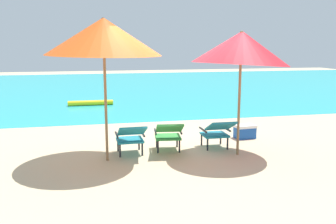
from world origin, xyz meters
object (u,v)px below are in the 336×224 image
(lounge_chair_center, at_px, (169,133))
(beach_umbrella_left, at_px, (104,37))
(lounge_chair_right, at_px, (217,131))
(lounge_chair_left, at_px, (131,136))
(swim_buoy, at_px, (91,103))
(cooler_box, at_px, (245,131))
(beach_umbrella_right, at_px, (241,48))

(lounge_chair_center, relative_size, beach_umbrella_left, 0.31)
(lounge_chair_right, bearing_deg, lounge_chair_left, -178.44)
(lounge_chair_right, xyz_separation_m, beach_umbrella_left, (-2.29, -0.24, 1.91))
(swim_buoy, xyz_separation_m, cooler_box, (3.49, -5.58, 0.06))
(swim_buoy, xyz_separation_m, beach_umbrella_left, (0.23, -6.59, 2.22))
(swim_buoy, height_order, beach_umbrella_left, beach_umbrella_left)
(swim_buoy, height_order, lounge_chair_left, lounge_chair_left)
(cooler_box, bearing_deg, lounge_chair_right, -141.45)
(lounge_chair_left, xyz_separation_m, beach_umbrella_left, (-0.48, -0.20, 1.91))
(lounge_chair_left, relative_size, beach_umbrella_right, 0.35)
(beach_umbrella_left, relative_size, cooler_box, 5.98)
(lounge_chair_center, bearing_deg, beach_umbrella_right, -18.77)
(swim_buoy, distance_m, beach_umbrella_right, 7.59)
(lounge_chair_center, distance_m, beach_umbrella_right, 2.20)
(lounge_chair_center, distance_m, lounge_chair_right, 1.04)
(swim_buoy, xyz_separation_m, lounge_chair_center, (1.49, -6.32, 0.31))
(lounge_chair_left, bearing_deg, lounge_chair_center, 5.85)
(swim_buoy, relative_size, lounge_chair_right, 1.82)
(lounge_chair_right, bearing_deg, cooler_box, 38.55)
(beach_umbrella_right, xyz_separation_m, cooler_box, (0.68, 1.19, -1.95))
(lounge_chair_center, xyz_separation_m, lounge_chair_right, (1.04, -0.03, 0.00))
(lounge_chair_center, bearing_deg, beach_umbrella_left, -167.64)
(beach_umbrella_right, height_order, cooler_box, beach_umbrella_right)
(lounge_chair_left, distance_m, beach_umbrella_right, 2.73)
(beach_umbrella_right, bearing_deg, lounge_chair_right, 124.06)
(lounge_chair_center, height_order, beach_umbrella_right, beach_umbrella_right)
(beach_umbrella_right, distance_m, cooler_box, 2.38)
(swim_buoy, xyz_separation_m, lounge_chair_left, (0.71, -6.40, 0.31))
(lounge_chair_left, bearing_deg, beach_umbrella_right, -9.95)
(lounge_chair_right, bearing_deg, beach_umbrella_right, -55.94)
(lounge_chair_center, relative_size, beach_umbrella_right, 0.37)
(lounge_chair_left, bearing_deg, cooler_box, 16.42)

